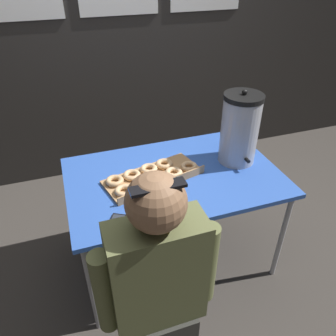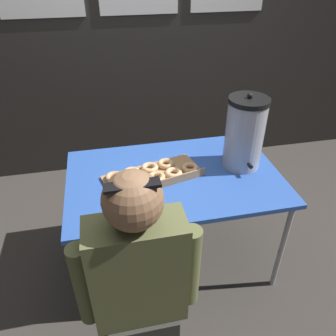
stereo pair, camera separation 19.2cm
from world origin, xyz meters
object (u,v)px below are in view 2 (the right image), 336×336
(donut_box, at_px, (151,175))
(cell_phone, at_px, (107,219))
(person_seated, at_px, (140,288))
(coffee_urn, at_px, (245,133))

(donut_box, bearing_deg, cell_phone, -145.90)
(donut_box, relative_size, person_seated, 0.51)
(person_seated, bearing_deg, donut_box, -104.46)
(coffee_urn, bearing_deg, person_seated, -137.21)
(donut_box, xyz_separation_m, person_seated, (-0.16, -0.65, -0.14))
(donut_box, xyz_separation_m, cell_phone, (-0.28, -0.31, -0.02))
(donut_box, relative_size, cell_phone, 3.87)
(donut_box, height_order, person_seated, person_seated)
(coffee_urn, relative_size, cell_phone, 2.95)
(cell_phone, relative_size, person_seated, 0.13)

